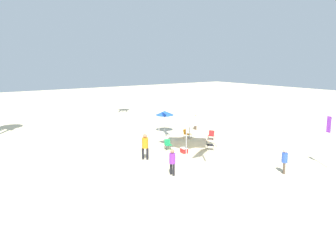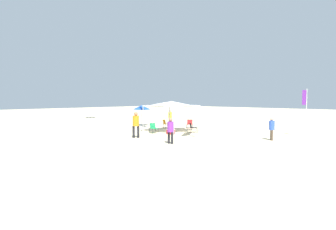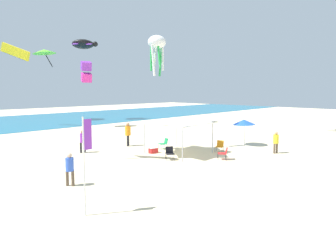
# 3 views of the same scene
# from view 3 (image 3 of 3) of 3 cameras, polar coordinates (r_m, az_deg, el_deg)

# --- Properties ---
(ground) EXTENTS (120.00, 120.00, 0.10)m
(ground) POSITION_cam_3_polar(r_m,az_deg,el_deg) (19.74, 4.65, -8.26)
(ground) COLOR beige
(ocean_strip) EXTENTS (120.00, 22.16, 0.02)m
(ocean_strip) POSITION_cam_3_polar(r_m,az_deg,el_deg) (45.62, -26.16, -1.08)
(ocean_strip) COLOR teal
(ocean_strip) RESTS_ON ground
(canopy_tent) EXTENTS (3.70, 3.70, 2.62)m
(canopy_tent) POSITION_cam_3_polar(r_m,az_deg,el_deg) (19.66, 2.26, -1.10)
(canopy_tent) COLOR #B7B7BC
(canopy_tent) RESTS_ON ground
(beach_umbrella) EXTENTS (1.81, 1.81, 2.19)m
(beach_umbrella) POSITION_cam_3_polar(r_m,az_deg,el_deg) (23.49, 15.39, -1.40)
(beach_umbrella) COLOR silver
(beach_umbrella) RESTS_ON ground
(folding_chair_left_of_tent) EXTENTS (0.76, 0.69, 0.82)m
(folding_chair_left_of_tent) POSITION_cam_3_polar(r_m,az_deg,el_deg) (21.43, -0.82, -5.75)
(folding_chair_left_of_tent) COLOR black
(folding_chair_left_of_tent) RESTS_ON ground
(folding_chair_facing_ocean) EXTENTS (0.77, 0.71, 0.82)m
(folding_chair_facing_ocean) POSITION_cam_3_polar(r_m,az_deg,el_deg) (20.76, 10.63, -6.19)
(folding_chair_facing_ocean) COLOR black
(folding_chair_facing_ocean) RESTS_ON ground
(folding_chair_near_cooler) EXTENTS (0.79, 0.81, 0.82)m
(folding_chair_near_cooler) POSITION_cam_3_polar(r_m,az_deg,el_deg) (18.55, 11.44, -7.56)
(folding_chair_near_cooler) COLOR black
(folding_chair_near_cooler) RESTS_ON ground
(folding_chair_right_of_tent) EXTENTS (0.78, 0.81, 0.82)m
(folding_chair_right_of_tent) POSITION_cam_3_polar(r_m,az_deg,el_deg) (18.22, 0.37, -7.69)
(folding_chair_right_of_tent) COLOR black
(folding_chair_right_of_tent) RESTS_ON ground
(cooler_box) EXTENTS (0.67, 0.49, 0.40)m
(cooler_box) POSITION_cam_3_polar(r_m,az_deg,el_deg) (20.13, -3.05, -7.26)
(cooler_box) COLOR red
(cooler_box) RESTS_ON ground
(banner_flag) EXTENTS (0.36, 0.06, 3.59)m
(banner_flag) POSITION_cam_3_polar(r_m,az_deg,el_deg) (10.37, -16.70, -8.19)
(banner_flag) COLOR silver
(banner_flag) RESTS_ON ground
(person_watching_sky) EXTENTS (0.44, 0.39, 1.66)m
(person_watching_sky) POSITION_cam_3_polar(r_m,az_deg,el_deg) (20.98, -17.20, -4.83)
(person_watching_sky) COLOR black
(person_watching_sky) RESTS_ON ground
(person_by_tent) EXTENTS (0.38, 0.38, 1.58)m
(person_by_tent) POSITION_cam_3_polar(r_m,az_deg,el_deg) (14.02, -19.62, -9.98)
(person_by_tent) COLOR brown
(person_by_tent) RESTS_ON ground
(person_kite_handler) EXTENTS (0.42, 0.38, 1.59)m
(person_kite_handler) POSITION_cam_3_polar(r_m,az_deg,el_deg) (21.33, 21.36, -4.90)
(person_kite_handler) COLOR brown
(person_kite_handler) RESTS_ON ground
(person_near_umbrella) EXTENTS (0.45, 0.45, 1.90)m
(person_near_umbrella) POSITION_cam_3_polar(r_m,az_deg,el_deg) (22.70, -8.27, -3.55)
(person_near_umbrella) COLOR black
(person_near_umbrella) RESTS_ON ground
(kite_turtle_black) EXTENTS (4.08, 4.05, 1.72)m
(kite_turtle_black) POSITION_cam_3_polar(r_m,az_deg,el_deg) (44.20, -17.02, 13.78)
(kite_turtle_black) COLOR black
(kite_parafoil_yellow) EXTENTS (2.39, 3.51, 2.41)m
(kite_parafoil_yellow) POSITION_cam_3_polar(r_m,az_deg,el_deg) (39.33, -28.96, 11.32)
(kite_parafoil_yellow) COLOR yellow
(kite_box_purple) EXTENTS (1.51, 1.65, 2.64)m
(kite_box_purple) POSITION_cam_3_polar(r_m,az_deg,el_deg) (35.20, -16.51, 8.55)
(kite_box_purple) COLOR purple
(kite_delta_lime) EXTENTS (4.59, 4.59, 2.61)m
(kite_delta_lime) POSITION_cam_3_polar(r_m,az_deg,el_deg) (45.22, -24.16, 11.87)
(kite_delta_lime) COLOR #66D82D
(kite_octopus_white) EXTENTS (2.45, 2.45, 5.45)m
(kite_octopus_white) POSITION_cam_3_polar(r_m,az_deg,el_deg) (38.40, -2.31, 14.36)
(kite_octopus_white) COLOR white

